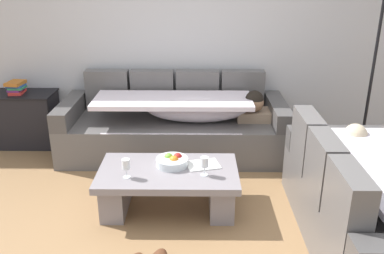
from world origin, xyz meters
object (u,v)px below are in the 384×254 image
(couch_along_wall, at_px, (178,126))
(wine_glass_near_left, at_px, (126,165))
(open_magazine, at_px, (203,165))
(floor_lamp, at_px, (371,60))
(side_cabinet, at_px, (26,119))
(coffee_table, at_px, (168,184))
(couch_near_window, at_px, (366,204))
(fruit_bowl, at_px, (172,161))
(book_stack_on_cabinet, at_px, (16,87))
(wine_glass_near_right, at_px, (204,163))

(couch_along_wall, distance_m, wine_glass_near_left, 1.39)
(open_magazine, height_order, floor_lamp, floor_lamp)
(wine_glass_near_left, bearing_deg, couch_along_wall, 74.73)
(side_cabinet, relative_size, floor_lamp, 0.37)
(coffee_table, height_order, side_cabinet, side_cabinet)
(couch_near_window, xyz_separation_m, open_magazine, (-1.23, 0.55, 0.05))
(coffee_table, relative_size, wine_glass_near_left, 7.23)
(wine_glass_near_left, bearing_deg, couch_near_window, -9.67)
(fruit_bowl, xyz_separation_m, side_cabinet, (-1.81, 1.32, -0.10))
(couch_near_window, relative_size, book_stack_on_cabinet, 7.81)
(couch_along_wall, height_order, book_stack_on_cabinet, couch_along_wall)
(couch_along_wall, xyz_separation_m, couch_near_window, (1.50, -1.65, 0.01))
(fruit_bowl, distance_m, wine_glass_near_left, 0.44)
(couch_along_wall, distance_m, side_cabinet, 1.82)
(couch_near_window, height_order, fruit_bowl, couch_near_window)
(fruit_bowl, xyz_separation_m, wine_glass_near_left, (-0.37, -0.23, 0.08))
(book_stack_on_cabinet, distance_m, floor_lamp, 3.90)
(side_cabinet, distance_m, floor_lamp, 3.90)
(coffee_table, xyz_separation_m, fruit_bowl, (0.03, 0.09, 0.18))
(floor_lamp, bearing_deg, couch_along_wall, 175.69)
(couch_near_window, distance_m, open_magazine, 1.35)
(floor_lamp, bearing_deg, book_stack_on_cabinet, 174.50)
(couch_along_wall, bearing_deg, book_stack_on_cabinet, 173.22)
(side_cabinet, height_order, book_stack_on_cabinet, book_stack_on_cabinet)
(coffee_table, distance_m, floor_lamp, 2.44)
(couch_near_window, height_order, floor_lamp, floor_lamp)
(coffee_table, relative_size, fruit_bowl, 4.29)
(open_magazine, bearing_deg, couch_along_wall, 89.58)
(book_stack_on_cabinet, bearing_deg, side_cabinet, 3.41)
(couch_near_window, distance_m, wine_glass_near_right, 1.28)
(couch_near_window, relative_size, coffee_table, 1.56)
(side_cabinet, bearing_deg, coffee_table, -38.41)
(fruit_bowl, xyz_separation_m, book_stack_on_cabinet, (-1.87, 1.32, 0.29))
(floor_lamp, bearing_deg, open_magazine, -151.24)
(wine_glass_near_left, bearing_deg, floor_lamp, 26.51)
(fruit_bowl, bearing_deg, wine_glass_near_right, -33.27)
(couch_along_wall, bearing_deg, wine_glass_near_right, -77.64)
(coffee_table, height_order, open_magazine, open_magazine)
(coffee_table, relative_size, side_cabinet, 1.67)
(wine_glass_near_left, distance_m, wine_glass_near_right, 0.64)
(wine_glass_near_left, relative_size, side_cabinet, 0.23)
(wine_glass_near_left, bearing_deg, open_magazine, 19.96)
(open_magazine, bearing_deg, book_stack_on_cabinet, 133.97)
(side_cabinet, bearing_deg, couch_near_window, -29.47)
(couch_near_window, xyz_separation_m, side_cabinet, (-3.31, 1.87, -0.01))
(wine_glass_near_left, height_order, wine_glass_near_right, same)
(coffee_table, bearing_deg, floor_lamp, 27.03)
(couch_along_wall, relative_size, wine_glass_near_left, 14.96)
(couch_near_window, bearing_deg, side_cabinet, 60.53)
(couch_along_wall, height_order, open_magazine, couch_along_wall)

